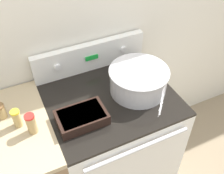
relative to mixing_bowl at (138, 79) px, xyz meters
The scene contains 9 objects.
kitchen_wall 0.49m from the mixing_bowl, 114.80° to the left, with size 8.00×0.05×2.50m.
stove_range 0.58m from the mixing_bowl, behind, with size 0.79×0.72×0.93m.
control_panel 0.38m from the mixing_bowl, 118.57° to the left, with size 0.79×0.07×0.20m.
mixing_bowl is the anchor object (origin of this frame).
casserole_dish 0.43m from the mixing_bowl, 167.37° to the right, with size 0.28×0.18×0.06m.
ladle 0.21m from the mixing_bowl, 10.63° to the left, with size 0.07×0.29×0.07m.
spice_jar_red_cap 0.68m from the mixing_bowl, behind, with size 0.05×0.05×0.12m.
spice_jar_yellow_cap 0.74m from the mixing_bowl, behind, with size 0.05×0.05×0.11m.
spice_jar_brown_cap 0.82m from the mixing_bowl, behind, with size 0.06×0.06×0.09m.
Camera 1 is at (-0.49, -0.71, 2.07)m, focal length 42.00 mm.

